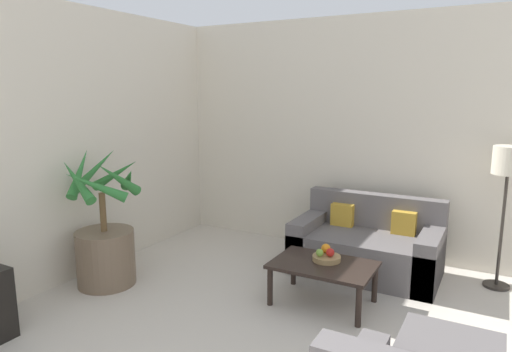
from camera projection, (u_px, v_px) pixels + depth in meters
The scene contains 9 objects.
wall_back at pixel (486, 143), 4.60m from camera, with size 8.66×0.06×2.70m.
potted_palm at pixel (105, 242), 4.42m from camera, with size 0.74×0.82×1.34m.
sofa_loveseat at pixel (367, 247), 4.75m from camera, with size 1.46×0.83×0.78m.
floor_lamp at pixel (508, 171), 4.22m from camera, with size 0.28×0.28×1.37m.
coffee_table at pixel (323, 269), 4.03m from camera, with size 0.89×0.60×0.38m.
fruit_bowl at pixel (327, 258), 4.08m from camera, with size 0.25×0.25×0.05m.
apple_red at pixel (330, 252), 4.05m from camera, with size 0.08×0.08×0.08m.
apple_green at pixel (320, 253), 4.05m from camera, with size 0.07×0.07×0.07m.
orange_fruit at pixel (326, 248), 4.14m from camera, with size 0.09×0.09×0.09m.
Camera 1 is at (0.17, 0.56, 1.88)m, focal length 32.00 mm.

